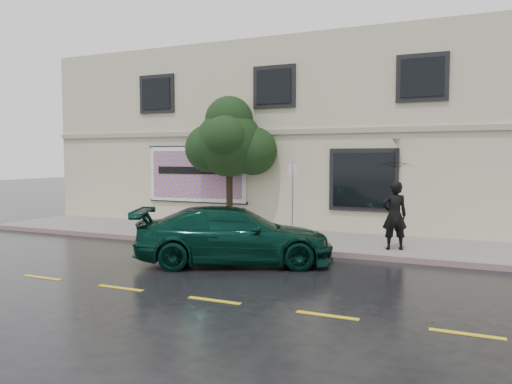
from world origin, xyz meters
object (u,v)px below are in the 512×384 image
at_px(pedestrian, 394,215).
at_px(street_tree, 229,144).
at_px(car, 234,235).
at_px(fire_hydrant, 209,223).

xyz_separation_m(pedestrian, street_tree, (-6.02, 1.78, 2.08)).
relative_size(car, street_tree, 1.17).
xyz_separation_m(pedestrian, fire_hydrant, (-6.11, 0.47, -0.59)).
bearing_deg(street_tree, fire_hydrant, -93.93).
distance_m(pedestrian, fire_hydrant, 6.16).
bearing_deg(fire_hydrant, car, -63.22).
relative_size(pedestrian, fire_hydrant, 2.58).
bearing_deg(pedestrian, street_tree, -40.81).
bearing_deg(street_tree, pedestrian, -16.44).
distance_m(car, fire_hydrant, 4.18).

